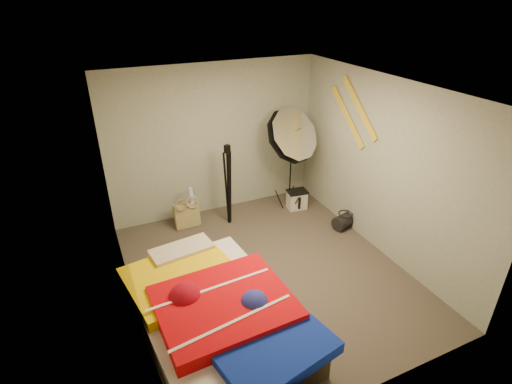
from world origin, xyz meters
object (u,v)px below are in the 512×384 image
duffel_bag (345,221)px  wrapping_roll (193,207)px  camera_tripod (228,180)px  tote_bag (187,215)px  photo_umbrella (290,137)px  camera_case (297,200)px  bed (215,314)px

duffel_bag → wrapping_roll: bearing=138.8°
wrapping_roll → camera_tripod: size_ratio=0.48×
tote_bag → photo_umbrella: (1.69, -0.29, 1.19)m
wrapping_roll → camera_case: (1.79, -0.24, -0.17)m
tote_bag → wrapping_roll: bearing=1.4°
wrapping_roll → camera_tripod: camera_tripod is taller
photo_umbrella → camera_tripod: photo_umbrella is taller
camera_case → photo_umbrella: bearing=-157.1°
duffel_bag → camera_tripod: (-1.63, 0.93, 0.67)m
bed → duffel_bag: bearing=25.5°
camera_case → duffel_bag: 0.96m
camera_case → bed: bearing=-130.0°
wrapping_roll → photo_umbrella: (1.57, -0.30, 1.06)m
camera_case → duffel_bag: camera_case is taller
wrapping_roll → camera_case: wrapping_roll is taller
bed → photo_umbrella: size_ratio=1.27×
camera_case → bed: (-2.27, -2.14, 0.16)m
duffel_bag → bed: 2.96m
tote_bag → duffel_bag: tote_bag is taller
bed → photo_umbrella: (2.05, 2.08, 1.07)m
tote_bag → camera_case: tote_bag is taller
tote_bag → photo_umbrella: photo_umbrella is taller
duffel_bag → bed: size_ratio=0.16×
photo_umbrella → tote_bag: bearing=170.1°
wrapping_roll → bed: wrapping_roll is taller
tote_bag → duffel_bag: (2.30, -1.11, -0.08)m
tote_bag → camera_case: bearing=-8.6°
wrapping_roll → duffel_bag: size_ratio=1.72×
camera_case → duffel_bag: size_ratio=0.82×
bed → camera_tripod: 2.47m
camera_tripod → tote_bag: bearing=165.1°
duffel_bag → photo_umbrella: (-0.62, 0.81, 1.27)m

